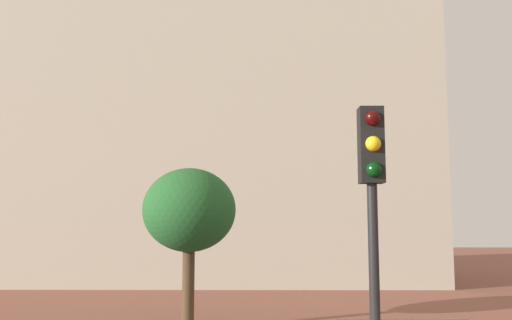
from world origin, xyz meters
name	(u,v)px	position (x,y,z in m)	size (l,w,h in m)	color
landmark_building	(218,100)	(-2.91, 28.47, 10.86)	(24.43, 11.26, 36.68)	#B2A893
traffic_light_pole	(373,228)	(0.99, 1.90, 3.28)	(0.28, 0.34, 4.69)	black
tree_curb_far	(189,211)	(-2.57, 12.91, 3.70)	(2.96, 2.96, 5.07)	#4C3823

